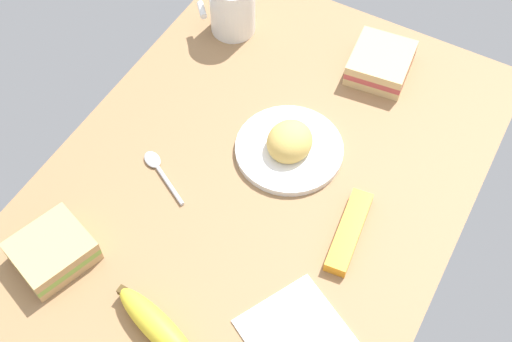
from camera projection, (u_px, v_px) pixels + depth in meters
tabletop at (256, 185)px, 106.72cm from camera, size 90.00×64.00×2.00cm
plate_of_food at (289, 146)px, 108.00cm from camera, size 17.95×17.95×6.01cm
coffee_mug_black at (232, 7)px, 121.44cm from camera, size 9.88×10.16×10.50cm
sandwich_main at (381, 63)px, 117.74cm from camera, size 12.43×11.43×4.40cm
sandwich_side at (52, 251)px, 96.30cm from camera, size 13.18×12.51×4.40cm
banana at (158, 327)px, 89.98cm from camera, size 8.01×16.54×3.90cm
spoon at (159, 169)px, 106.84cm from camera, size 7.03×11.30×0.80cm
snack_bar at (349, 231)px, 99.55cm from camera, size 14.65×5.10×2.00cm
paper_napkin at (296, 334)px, 91.28cm from camera, size 17.79×17.79×0.30cm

